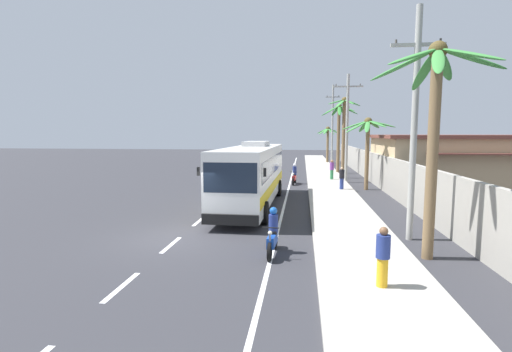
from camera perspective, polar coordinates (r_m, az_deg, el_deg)
The scene contains 19 objects.
ground_plane at distance 15.17m, azimuth -11.68°, elevation -9.28°, with size 160.00×160.00×0.00m, color #303035.
sidewalk_kerb at distance 24.24m, azimuth 11.78°, elevation -3.20°, with size 3.20×90.00×0.14m, color #A8A399.
lane_markings at distance 29.03m, azimuth 2.15°, elevation -1.61°, with size 3.92×71.07×0.01m.
boundary_wall at distance 28.56m, azimuth 18.79°, elevation 0.42°, with size 0.24×60.00×2.49m, color #9E998E.
coach_bus_foreground at distance 21.17m, azimuth -0.53°, elevation 0.50°, with size 2.98×12.23×3.61m.
motorcycle_beside_bus at distance 12.93m, azimuth 2.55°, elevation -8.93°, with size 0.56×1.96×1.59m.
motorcycle_trailing at distance 30.54m, azimuth 5.82°, elevation 0.03°, with size 0.56×1.96×1.68m.
pedestrian_near_kerb at distance 27.37m, azimuth 12.84°, elevation -0.25°, with size 0.36×0.36×1.57m.
pedestrian_midwalk at distance 33.08m, azimuth 11.39°, elevation 1.03°, with size 0.36×0.36×1.68m.
pedestrian_far_walk at distance 10.41m, azimuth 18.63°, elevation -11.34°, with size 0.36×0.36×1.58m.
utility_pole_nearest at distance 15.38m, azimuth 22.83°, elevation 7.60°, with size 1.94×0.24×8.71m.
utility_pole_mid at distance 32.12m, azimuth 13.59°, elevation 7.33°, with size 2.40×0.24×8.87m.
utility_pole_far at distance 49.16m, azimuth 11.47°, elevation 7.69°, with size 1.80×0.24×10.15m.
palm_nearest at distance 35.25m, azimuth 13.14°, elevation 7.64°, with size 2.94×2.71×7.32m.
palm_second at distance 52.72m, azimuth 10.79°, elevation 5.85°, with size 3.10×3.09×5.02m.
palm_third at distance 28.27m, azimuth 16.52°, elevation 5.94°, with size 3.73×3.57×5.22m.
palm_fourth at distance 13.25m, azimuth 25.42°, elevation 9.14°, with size 4.08×3.84×6.92m.
palm_farthest at distance 39.37m, azimuth 12.40°, elevation 7.69°, with size 3.70×3.63×7.07m.
roadside_building at distance 32.29m, azimuth 29.54°, elevation 1.93°, with size 13.58×9.84×3.97m.
Camera 1 is at (4.75, -13.81, 4.08)m, focal length 26.47 mm.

